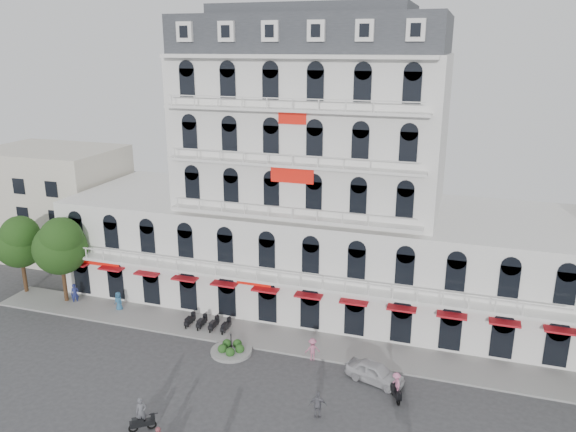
{
  "coord_description": "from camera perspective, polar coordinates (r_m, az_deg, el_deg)",
  "views": [
    {
      "loc": [
        12.97,
        -28.97,
        22.65
      ],
      "look_at": [
        0.28,
        10.0,
        10.15
      ],
      "focal_mm": 35.0,
      "sensor_mm": 36.0,
      "label": 1
    }
  ],
  "objects": [
    {
      "name": "ground",
      "position": [
        39.0,
        -5.22,
        -18.63
      ],
      "size": [
        120.0,
        120.0,
        0.0
      ],
      "primitive_type": "plane",
      "color": "#38383A",
      "rests_on": "ground"
    },
    {
      "name": "sidewalk",
      "position": [
        46.04,
        -0.73,
        -12.4
      ],
      "size": [
        53.0,
        4.0,
        0.16
      ],
      "primitive_type": "cube",
      "color": "gray",
      "rests_on": "ground"
    },
    {
      "name": "main_building",
      "position": [
        50.35,
        2.52,
        2.35
      ],
      "size": [
        45.0,
        15.0,
        25.8
      ],
      "color": "silver",
      "rests_on": "ground"
    },
    {
      "name": "flank_building_west",
      "position": [
        67.24,
        -22.47,
        1.31
      ],
      "size": [
        14.0,
        10.0,
        12.0
      ],
      "primitive_type": "cube",
      "color": "beige",
      "rests_on": "ground"
    },
    {
      "name": "traffic_island",
      "position": [
        44.49,
        -5.77,
        -13.35
      ],
      "size": [
        3.2,
        3.2,
        1.6
      ],
      "color": "gray",
      "rests_on": "ground"
    },
    {
      "name": "parked_scooter_row",
      "position": [
        48.09,
        -8.13,
        -11.32
      ],
      "size": [
        4.4,
        1.8,
        1.1
      ],
      "primitive_type": null,
      "color": "black",
      "rests_on": "ground"
    },
    {
      "name": "tree_west_outer",
      "position": [
        57.72,
        -25.62,
        -2.21
      ],
      "size": [
        4.5,
        4.48,
        7.76
      ],
      "color": "#382314",
      "rests_on": "ground"
    },
    {
      "name": "tree_west_inner",
      "position": [
        54.01,
        -22.15,
        -2.65
      ],
      "size": [
        4.76,
        4.76,
        8.25
      ],
      "color": "#382314",
      "rests_on": "ground"
    },
    {
      "name": "parked_car",
      "position": [
        41.2,
        8.84,
        -15.43
      ],
      "size": [
        4.5,
        2.89,
        1.43
      ],
      "primitive_type": "imported",
      "rotation": [
        0.0,
        0.0,
        1.26
      ],
      "color": "silver",
      "rests_on": "ground"
    },
    {
      "name": "rider_west",
      "position": [
        37.31,
        -14.65,
        -19.06
      ],
      "size": [
        1.46,
        1.15,
        2.27
      ],
      "rotation": [
        0.0,
        0.0,
        0.62
      ],
      "color": "black",
      "rests_on": "ground"
    },
    {
      "name": "rider_center",
      "position": [
        39.43,
        10.93,
        -16.58
      ],
      "size": [
        0.97,
        1.58,
        2.04
      ],
      "rotation": [
        0.0,
        0.0,
        5.17
      ],
      "color": "black",
      "rests_on": "ground"
    },
    {
      "name": "pedestrian_left",
      "position": [
        52.51,
        -16.83,
        -8.31
      ],
      "size": [
        0.97,
        0.75,
        1.77
      ],
      "primitive_type": "imported",
      "rotation": [
        0.0,
        0.0,
        -0.23
      ],
      "color": "#2B5B82",
      "rests_on": "ground"
    },
    {
      "name": "pedestrian_mid",
      "position": [
        37.35,
        3.05,
        -18.62
      ],
      "size": [
        1.16,
        0.67,
        1.86
      ],
      "primitive_type": "imported",
      "rotation": [
        0.0,
        0.0,
        3.35
      ],
      "color": "slate",
      "rests_on": "ground"
    },
    {
      "name": "pedestrian_right",
      "position": [
        43.15,
        2.5,
        -13.37
      ],
      "size": [
        1.3,
        1.07,
        1.75
      ],
      "primitive_type": "imported",
      "rotation": [
        0.0,
        0.0,
        3.59
      ],
      "color": "#B86180",
      "rests_on": "ground"
    },
    {
      "name": "pedestrian_far",
      "position": [
        55.11,
        -20.83,
        -7.4
      ],
      "size": [
        0.82,
        0.81,
        1.92
      ],
      "primitive_type": "imported",
      "rotation": [
        0.0,
        0.0,
        0.75
      ],
      "color": "navy",
      "rests_on": "ground"
    }
  ]
}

